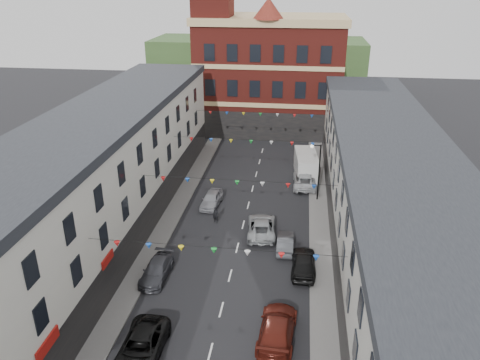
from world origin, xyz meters
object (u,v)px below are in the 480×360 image
at_px(car_left_d, 157,270).
at_px(car_right_c, 277,329).
at_px(street_lamp, 317,165).
at_px(pedestrian, 216,215).
at_px(car_right_d, 303,263).
at_px(car_left_e, 212,199).
at_px(car_right_e, 285,242).
at_px(car_left_c, 141,347).
at_px(car_right_f, 305,180).
at_px(moving_car, 262,226).
at_px(white_van, 306,165).

height_order(car_left_d, car_right_c, car_right_c).
xyz_separation_m(street_lamp, car_right_c, (-2.62, -20.27, -3.11)).
bearing_deg(street_lamp, pedestrian, -146.97).
height_order(car_right_c, car_right_d, car_right_c).
distance_m(street_lamp, car_right_d, 13.11).
bearing_deg(car_left_e, street_lamp, 18.10).
bearing_deg(car_right_e, car_left_e, -44.56).
bearing_deg(car_left_d, car_left_e, 82.89).
height_order(car_left_e, car_right_e, car_left_e).
bearing_deg(car_left_c, car_right_f, 69.59).
bearing_deg(street_lamp, car_left_d, -128.76).
xyz_separation_m(car_left_d, pedestrian, (2.87, 9.01, 0.14)).
xyz_separation_m(car_right_e, moving_car, (-2.17, 2.27, 0.09)).
relative_size(car_right_d, white_van, 0.77).
xyz_separation_m(car_left_d, moving_car, (7.24, 7.54, 0.09)).
height_order(street_lamp, car_left_d, street_lamp).
xyz_separation_m(moving_car, pedestrian, (-4.36, 1.47, 0.05)).
height_order(car_left_d, white_van, white_van).
bearing_deg(car_right_e, car_right_d, 115.66).
bearing_deg(car_right_f, car_right_c, 84.51).
bearing_deg(car_right_d, moving_car, -55.31).
relative_size(moving_car, white_van, 0.88).
bearing_deg(pedestrian, moving_car, 0.82).
relative_size(white_van, pedestrian, 3.80).
relative_size(car_left_e, white_van, 0.69).
height_order(car_left_c, car_right_c, car_right_c).
xyz_separation_m(street_lamp, car_left_d, (-11.99, -14.93, -3.26)).
relative_size(car_right_c, white_van, 0.92).
relative_size(car_right_c, car_right_d, 1.18).
bearing_deg(car_right_c, car_right_d, -98.34).
bearing_deg(pedestrian, car_left_c, -75.29).
distance_m(car_left_e, car_right_c, 19.30).
relative_size(street_lamp, car_right_e, 1.55).
bearing_deg(pedestrian, car_right_f, 68.79).
bearing_deg(car_left_c, car_left_d, 99.85).
bearing_deg(car_left_e, car_left_c, -86.78).
bearing_deg(car_left_e, car_right_c, -62.78).
bearing_deg(car_right_d, pedestrian, -40.25).
xyz_separation_m(street_lamp, car_right_e, (-2.58, -9.67, -3.27)).
xyz_separation_m(car_left_c, moving_car, (5.77, 15.48, -0.01)).
relative_size(car_left_e, car_right_c, 0.76).
height_order(car_left_c, car_right_e, car_left_c).
distance_m(car_right_e, moving_car, 3.14).
xyz_separation_m(car_right_c, car_right_d, (1.57, 7.58, -0.01)).
height_order(street_lamp, car_right_e, street_lamp).
relative_size(street_lamp, car_right_f, 1.14).
bearing_deg(white_van, car_left_d, -122.75).
xyz_separation_m(car_left_e, car_right_e, (7.57, -7.17, -0.07)).
bearing_deg(car_right_c, car_left_e, -63.70).
distance_m(car_right_e, car_right_f, 13.22).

